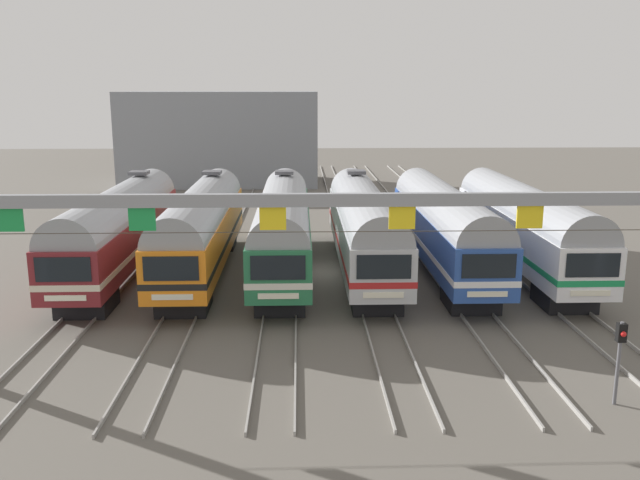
{
  "coord_description": "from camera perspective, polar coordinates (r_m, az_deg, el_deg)",
  "views": [
    {
      "loc": [
        -1.3,
        -35.96,
        9.9
      ],
      "look_at": [
        -0.2,
        -0.59,
        1.97
      ],
      "focal_mm": 37.89,
      "sensor_mm": 36.0,
      "label": 1
    }
  ],
  "objects": [
    {
      "name": "ground_plane",
      "position": [
        37.32,
        0.27,
        -2.75
      ],
      "size": [
        160.0,
        160.0,
        0.0
      ],
      "primitive_type": "plane",
      "color": "#5B564F"
    },
    {
      "name": "track_bed",
      "position": [
        53.88,
        -0.37,
        2.13
      ],
      "size": [
        23.48,
        70.0,
        0.15
      ],
      "color": "gray",
      "rests_on": "ground"
    },
    {
      "name": "commuter_train_maroon",
      "position": [
        37.93,
        -16.55,
        1.15
      ],
      "size": [
        2.88,
        18.06,
        5.05
      ],
      "color": "maroon",
      "rests_on": "ground"
    },
    {
      "name": "commuter_train_orange",
      "position": [
        37.05,
        -9.96,
        1.22
      ],
      "size": [
        2.88,
        18.06,
        5.05
      ],
      "color": "orange",
      "rests_on": "ground"
    },
    {
      "name": "commuter_train_green",
      "position": [
        36.68,
        -3.15,
        1.28
      ],
      "size": [
        2.88,
        18.06,
        5.05
      ],
      "color": "#236B42",
      "rests_on": "ground"
    },
    {
      "name": "commuter_train_stainless",
      "position": [
        36.84,
        3.7,
        1.32
      ],
      "size": [
        2.88,
        18.06,
        5.05
      ],
      "color": "#B2B5BA",
      "rests_on": "ground"
    },
    {
      "name": "commuter_train_blue",
      "position": [
        37.51,
        10.4,
        1.34
      ],
      "size": [
        2.88,
        18.06,
        4.77
      ],
      "color": "#284C9E",
      "rests_on": "ground"
    },
    {
      "name": "commuter_train_white",
      "position": [
        38.67,
        16.77,
        1.34
      ],
      "size": [
        2.88,
        18.06,
        4.77
      ],
      "color": "white",
      "rests_on": "ground"
    },
    {
      "name": "catenary_gantry",
      "position": [
        22.94,
        1.5,
        1.27
      ],
      "size": [
        27.21,
        0.44,
        6.97
      ],
      "color": "gray",
      "rests_on": "ground"
    },
    {
      "name": "yard_signal_mast",
      "position": [
        23.52,
        24.01,
        -8.27
      ],
      "size": [
        0.28,
        0.35,
        2.79
      ],
      "color": "#59595E",
      "rests_on": "ground"
    },
    {
      "name": "maintenance_building",
      "position": [
        73.28,
        -8.34,
        8.53
      ],
      "size": [
        20.24,
        10.0,
        9.62
      ],
      "primitive_type": "cube",
      "color": "gray",
      "rests_on": "ground"
    }
  ]
}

